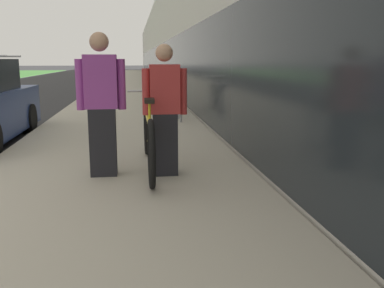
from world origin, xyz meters
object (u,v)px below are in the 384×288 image
tandem_bicycle (149,138)px  cruiser_bike_nearest (165,97)px  person_bystander (102,105)px  bike_rack_hoop (179,98)px  person_rider (165,111)px

tandem_bicycle → cruiser_bike_nearest: tandem_bicycle is taller
tandem_bicycle → cruiser_bike_nearest: size_ratio=1.46×
person_bystander → tandem_bicycle: bearing=22.4°
tandem_bicycle → bike_rack_hoop: 4.47m
person_rider → cruiser_bike_nearest: (0.46, 6.28, -0.39)m
bike_rack_hoop → cruiser_bike_nearest: cruiser_bike_nearest is taller
person_bystander → cruiser_bike_nearest: (1.21, 6.20, -0.46)m
person_rider → bike_rack_hoop: size_ratio=1.86×
bike_rack_hoop → cruiser_bike_nearest: 1.60m
person_rider → cruiser_bike_nearest: bearing=85.8°
tandem_bicycle → cruiser_bike_nearest: 6.01m
person_bystander → bike_rack_hoop: size_ratio=2.02×
cruiser_bike_nearest → person_rider: bearing=-94.2°
tandem_bicycle → person_bystander: 0.75m
tandem_bicycle → person_bystander: bearing=-157.6°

